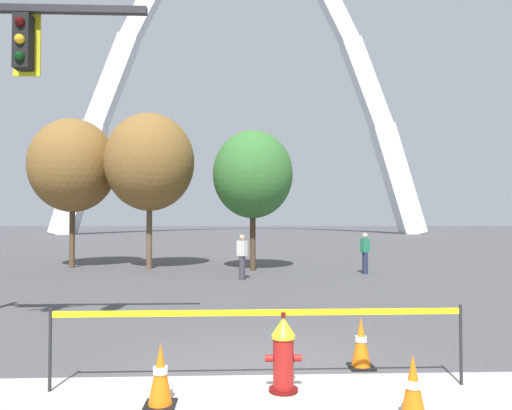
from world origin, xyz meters
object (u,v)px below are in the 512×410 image
object	(u,v)px
traffic_cone_by_hydrant	(160,375)
traffic_cone_mid_sidewalk	(361,343)
pedestrian_walking_left	(242,256)
pedestrian_standing_center	(365,253)
monument_arch	(241,89)
fire_hydrant	(283,354)
traffic_cone_curb_edge	(413,389)

from	to	relation	value
traffic_cone_by_hydrant	traffic_cone_mid_sidewalk	bearing A→B (deg)	25.69
traffic_cone_by_hydrant	pedestrian_walking_left	world-z (taller)	pedestrian_walking_left
traffic_cone_mid_sidewalk	pedestrian_standing_center	size ratio (longest dim) A/B	0.46
monument_arch	fire_hydrant	bearing A→B (deg)	-89.83
pedestrian_standing_center	traffic_cone_curb_edge	bearing A→B (deg)	-103.28
fire_hydrant	pedestrian_standing_center	bearing A→B (deg)	70.22
monument_arch	traffic_cone_by_hydrant	bearing A→B (deg)	-91.29
pedestrian_standing_center	traffic_cone_by_hydrant	bearing A→B (deg)	-114.91
monument_arch	pedestrian_standing_center	world-z (taller)	monument_arch
traffic_cone_mid_sidewalk	traffic_cone_curb_edge	distance (m)	1.86
pedestrian_walking_left	monument_arch	bearing A→B (deg)	89.70
traffic_cone_by_hydrant	traffic_cone_curb_edge	distance (m)	2.81
pedestrian_walking_left	fire_hydrant	bearing A→B (deg)	-87.80
traffic_cone_mid_sidewalk	pedestrian_walking_left	distance (m)	9.97
traffic_cone_curb_edge	pedestrian_walking_left	world-z (taller)	pedestrian_walking_left
monument_arch	traffic_cone_curb_edge	bearing A→B (deg)	-88.57
traffic_cone_curb_edge	pedestrian_standing_center	size ratio (longest dim) A/B	0.46
traffic_cone_by_hydrant	monument_arch	bearing A→B (deg)	88.71
traffic_cone_mid_sidewalk	monument_arch	distance (m)	59.76
fire_hydrant	monument_arch	world-z (taller)	monument_arch
traffic_cone_mid_sidewalk	traffic_cone_curb_edge	xyz separation A→B (m)	(0.06, -1.86, 0.00)
monument_arch	pedestrian_walking_left	size ratio (longest dim) A/B	31.60
traffic_cone_mid_sidewalk	monument_arch	world-z (taller)	monument_arch
traffic_cone_by_hydrant	pedestrian_walking_left	xyz separation A→B (m)	(1.05, 11.11, 0.46)
traffic_cone_mid_sidewalk	pedestrian_standing_center	world-z (taller)	pedestrian_standing_center
fire_hydrant	traffic_cone_curb_edge	bearing A→B (deg)	-36.53
monument_arch	pedestrian_walking_left	xyz separation A→B (m)	(-0.24, -46.69, -18.94)
traffic_cone_mid_sidewalk	monument_arch	bearing A→B (deg)	91.41
pedestrian_standing_center	monument_arch	bearing A→B (deg)	95.79
traffic_cone_by_hydrant	traffic_cone_mid_sidewalk	size ratio (longest dim) A/B	1.00
monument_arch	pedestrian_standing_center	xyz separation A→B (m)	(4.58, -45.15, -18.94)
traffic_cone_curb_edge	monument_arch	world-z (taller)	monument_arch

